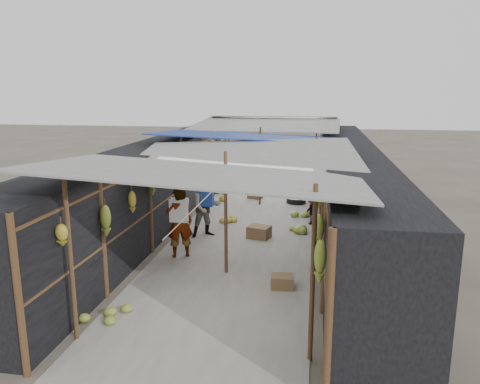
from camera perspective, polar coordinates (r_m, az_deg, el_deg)
The scene contains 14 objects.
ground at distance 7.45m, azimuth -6.26°, elevation -18.51°, with size 80.00×80.00×0.00m, color #6B6356.
aisle_slab at distance 13.32m, azimuth 1.14°, elevation -4.13°, with size 3.60×16.00×0.02m, color #9E998E.
stall_left at distance 13.67m, azimuth -10.11°, elevation 1.04°, with size 1.40×15.00×2.30m, color black.
stall_right at distance 12.95m, azimuth 13.08°, elevation 0.27°, with size 1.40×15.00×2.30m, color black.
crate_near at distance 12.21m, azimuth 2.34°, elevation -4.93°, with size 0.55×0.44×0.33m, color brown.
crate_mid at distance 9.33m, azimuth 5.19°, elevation -10.88°, with size 0.45×0.36×0.27m, color brown.
crate_back at distance 16.55m, azimuth 1.87°, elevation -0.33°, with size 0.45×0.37×0.29m, color brown.
black_basin at distance 15.98m, azimuth 6.85°, elevation -1.05°, with size 0.66×0.66×0.20m, color black.
vendor_elderly at distance 10.78m, azimuth -7.39°, elevation -3.73°, with size 0.61×0.40×1.66m, color white.
shopper_blue at distance 12.23m, azimuth -4.19°, elevation -1.82°, with size 0.78×0.61×1.61m, color #2145A8.
vendor_seated at distance 13.51m, azimuth 8.57°, elevation -2.17°, with size 0.56×0.32×0.87m, color #534C48.
market_canopy at distance 13.20m, azimuth 1.54°, elevation 6.36°, with size 5.62×15.20×2.77m.
hanging_bananas at distance 12.77m, azimuth 0.35°, elevation 2.72°, with size 3.96×14.44×0.85m.
floor_bananas at distance 13.58m, azimuth -1.50°, elevation -3.12°, with size 3.93×10.50×0.36m.
Camera 1 is at (1.77, -6.14, 3.84)m, focal length 35.00 mm.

